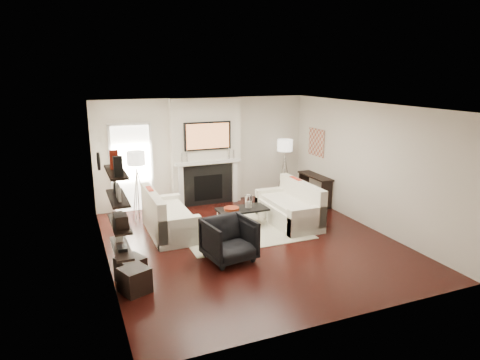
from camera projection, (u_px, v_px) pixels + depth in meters
name	position (u px, v px, depth m)	size (l,w,h in m)	color
room_envelope	(252.00, 177.00, 8.24)	(6.00, 6.00, 6.00)	black
chimney_breast	(206.00, 152.00, 10.82)	(1.80, 0.25, 2.70)	silver
fireplace_surround	(208.00, 185.00, 10.90)	(1.30, 0.02, 1.04)	black
firebox	(208.00, 188.00, 10.92)	(0.75, 0.02, 0.65)	black
mantel_pilaster_l	(181.00, 187.00, 10.61)	(0.12, 0.08, 1.10)	white
mantel_pilaster_r	(235.00, 181.00, 11.13)	(0.12, 0.08, 1.10)	white
mantel_shelf	(208.00, 162.00, 10.71)	(1.70, 0.18, 0.07)	white
tv_body	(208.00, 136.00, 10.57)	(1.20, 0.06, 0.70)	black
tv_screen	(208.00, 136.00, 10.54)	(1.10, 0.01, 0.62)	#BF723F
candlestick_l_tall	(187.00, 156.00, 10.47)	(0.04, 0.04, 0.30)	silver
candlestick_l_short	(182.00, 158.00, 10.43)	(0.04, 0.04, 0.24)	silver
candlestick_r_tall	(229.00, 153.00, 10.88)	(0.04, 0.04, 0.30)	silver
candlestick_r_short	(234.00, 154.00, 10.93)	(0.04, 0.04, 0.24)	silver
hallway_panel	(132.00, 169.00, 10.31)	(0.90, 0.02, 2.10)	white
door_trim_l	(111.00, 171.00, 10.12)	(0.06, 0.06, 2.16)	white
door_trim_r	(152.00, 167.00, 10.47)	(0.06, 0.06, 2.16)	white
door_trim_top	(129.00, 124.00, 10.03)	(1.02, 0.06, 0.06)	white
rug	(242.00, 231.00, 9.19)	(2.60, 2.00, 0.01)	beige
loveseat_left_base	(170.00, 224.00, 9.02)	(0.85, 1.80, 0.42)	silver
loveseat_left_back	(153.00, 211.00, 8.82)	(0.18, 1.80, 0.80)	silver
loveseat_left_arm_n	(179.00, 233.00, 8.27)	(0.85, 0.18, 0.60)	silver
loveseat_left_arm_s	(162.00, 208.00, 9.73)	(0.85, 0.18, 0.60)	silver
loveseat_left_cushion	(172.00, 212.00, 8.98)	(0.63, 1.44, 0.10)	silver
pillow_left_orange	(150.00, 198.00, 9.04)	(0.10, 0.42, 0.42)	#B02815
pillow_left_charcoal	(156.00, 206.00, 8.50)	(0.10, 0.40, 0.40)	black
loveseat_right_base	(288.00, 214.00, 9.64)	(0.85, 1.80, 0.42)	silver
loveseat_right_back	(302.00, 199.00, 9.69)	(0.18, 1.80, 0.80)	silver
loveseat_right_arm_n	(307.00, 221.00, 8.89)	(0.85, 0.18, 0.60)	silver
loveseat_right_arm_s	(272.00, 200.00, 10.35)	(0.85, 0.18, 0.60)	silver
loveseat_right_cushion	(287.00, 203.00, 9.56)	(0.63, 1.44, 0.10)	silver
pillow_right_orange	(295.00, 187.00, 9.91)	(0.10, 0.42, 0.42)	#B02815
pillow_right_charcoal	(309.00, 194.00, 9.37)	(0.10, 0.40, 0.40)	black
coffee_table	(242.00, 209.00, 9.35)	(1.10, 0.55, 0.04)	black
coffee_leg_nw	(224.00, 225.00, 9.02)	(0.02, 0.02, 0.38)	silver
coffee_leg_ne	(267.00, 219.00, 9.39)	(0.02, 0.02, 0.38)	silver
coffee_leg_sw	(217.00, 218.00, 9.42)	(0.02, 0.02, 0.38)	silver
coffee_leg_se	(259.00, 213.00, 9.78)	(0.02, 0.02, 0.38)	silver
hurricane_glass	(249.00, 202.00, 9.37)	(0.16, 0.16, 0.29)	white
hurricane_candle	(249.00, 204.00, 9.38)	(0.10, 0.10, 0.14)	white
copper_bowl	(232.00, 209.00, 9.25)	(0.33, 0.33, 0.06)	#A7381B
armchair	(229.00, 238.00, 7.68)	(0.82, 0.77, 0.84)	black
lamp_left_post	(138.00, 195.00, 9.74)	(0.02, 0.02, 1.20)	silver
lamp_left_shade	(136.00, 158.00, 9.53)	(0.40, 0.40, 0.30)	white
lamp_left_leg_a	(143.00, 194.00, 9.78)	(0.02, 0.02, 1.25)	silver
lamp_left_leg_b	(135.00, 194.00, 9.80)	(0.02, 0.02, 1.25)	silver
lamp_left_leg_c	(136.00, 196.00, 9.63)	(0.02, 0.02, 1.25)	silver
lamp_right_post	(284.00, 177.00, 11.41)	(0.02, 0.02, 1.20)	silver
lamp_right_shade	(285.00, 145.00, 11.21)	(0.40, 0.40, 0.30)	white
lamp_right_leg_a	(288.00, 176.00, 11.45)	(0.02, 0.02, 1.25)	silver
lamp_right_leg_b	(281.00, 176.00, 11.48)	(0.02, 0.02, 1.25)	silver
lamp_right_leg_c	(284.00, 178.00, 11.31)	(0.02, 0.02, 1.25)	silver
console_top	(315.00, 176.00, 10.94)	(0.35, 1.20, 0.04)	black
console_leg_n	(327.00, 196.00, 10.54)	(0.30, 0.04, 0.71)	black
console_leg_s	(304.00, 185.00, 11.52)	(0.30, 0.04, 0.71)	black
wall_art	(316.00, 142.00, 11.03)	(0.03, 0.70, 0.70)	#AF7457
shelf_bottom	(121.00, 248.00, 6.54)	(0.25, 1.00, 0.04)	black
shelf_lower	(120.00, 223.00, 6.44)	(0.25, 1.00, 0.04)	black
shelf_upper	(118.00, 198.00, 6.35)	(0.25, 1.00, 0.04)	black
shelf_top	(116.00, 172.00, 6.25)	(0.25, 1.00, 0.04)	black
decor_magfile_a	(118.00, 166.00, 5.88)	(0.12, 0.10, 0.28)	black
decor_magfile_b	(114.00, 160.00, 6.32)	(0.12, 0.10, 0.28)	#B02815
decor_frame_a	(118.00, 192.00, 6.19)	(0.04, 0.30, 0.22)	white
decor_frame_b	(115.00, 186.00, 6.60)	(0.04, 0.22, 0.18)	black
decor_wine_rack	(121.00, 221.00, 6.19)	(0.18, 0.25, 0.20)	black
decor_box_small	(118.00, 216.00, 6.55)	(0.15, 0.12, 0.12)	black
decor_books	(122.00, 248.00, 6.43)	(0.14, 0.20, 0.05)	black
decor_box_tall	(119.00, 236.00, 6.75)	(0.10, 0.10, 0.18)	white
clock_rim	(98.00, 161.00, 7.96)	(0.34, 0.34, 0.04)	black
clock_face	(100.00, 161.00, 7.97)	(0.29, 0.29, 0.01)	white
ottoman_near	(131.00, 269.00, 6.96)	(0.40, 0.40, 0.40)	black
ottoman_far	(135.00, 280.00, 6.59)	(0.40, 0.40, 0.40)	black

